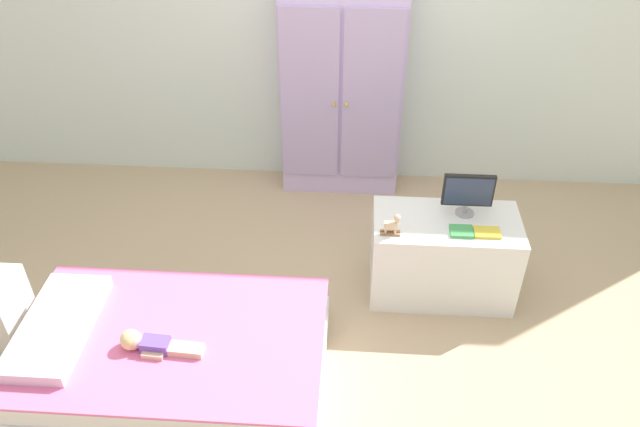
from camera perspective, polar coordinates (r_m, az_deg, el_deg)
The scene contains 10 objects.
ground_plane at distance 3.42m, azimuth 0.82°, elevation -10.84°, with size 10.00×10.00×0.02m, color tan.
bed at distance 3.22m, azimuth -13.17°, elevation -12.41°, with size 1.48×0.91×0.27m.
pillow at distance 3.29m, azimuth -22.80°, elevation -9.39°, with size 0.32×0.65×0.06m, color silver.
doll at distance 3.07m, azimuth -15.53°, elevation -11.26°, with size 0.39×0.14×0.10m.
wardrobe at distance 4.13m, azimuth 1.94°, elevation 10.76°, with size 0.78×0.27×1.40m.
tv_stand at distance 3.55m, azimuth 11.09°, elevation -3.84°, with size 0.79×0.42×0.49m, color silver.
tv_monitor at distance 3.38m, azimuth 13.32°, elevation 1.90°, with size 0.27×0.10×0.25m.
rocking_horse_toy at distance 3.23m, azimuth 6.61°, elevation -1.03°, with size 0.10×0.04×0.12m.
book_green at distance 3.32m, azimuth 12.75°, elevation -1.59°, with size 0.12×0.10×0.02m, color #429E51.
book_yellow at distance 3.35m, azimuth 14.96°, elevation -1.68°, with size 0.14×0.09×0.02m, color gold.
Camera 1 is at (0.10, -2.30, 2.53)m, focal length 35.18 mm.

